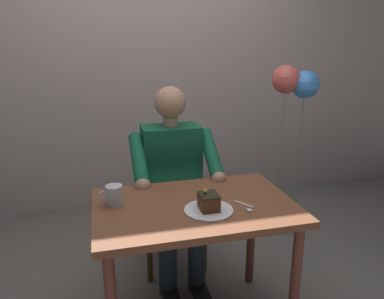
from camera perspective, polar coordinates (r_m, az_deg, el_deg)
The scene contains 9 objects.
cafe_rear_panel at distance 3.31m, azimuth -7.40°, elevation 16.72°, with size 6.40×0.12×3.00m, color #B9A69F.
dining_table at distance 1.88m, azimuth 0.39°, elevation -11.11°, with size 0.99×0.65×0.71m.
chair at distance 2.53m, azimuth -3.59°, elevation -6.79°, with size 0.42×0.42×0.88m.
seated_person at distance 2.32m, azimuth -2.83°, elevation -5.07°, with size 0.53×0.58×1.22m.
dessert_plate at distance 1.76m, azimuth 2.59°, elevation -9.38°, with size 0.23×0.23×0.01m, color white.
cake_slice at distance 1.74m, azimuth 2.60°, elevation -8.06°, with size 0.09×0.10×0.10m.
coffee_cup at distance 1.84m, azimuth -11.98°, elevation -6.91°, with size 0.12×0.08×0.10m.
dessert_spoon at distance 1.81m, azimuth 8.48°, elevation -8.83°, with size 0.07×0.14×0.01m.
balloon_display at distance 2.74m, azimuth 15.35°, elevation 6.16°, with size 0.33×0.24×1.32m.
Camera 1 is at (0.43, 1.61, 1.48)m, focal length 34.42 mm.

